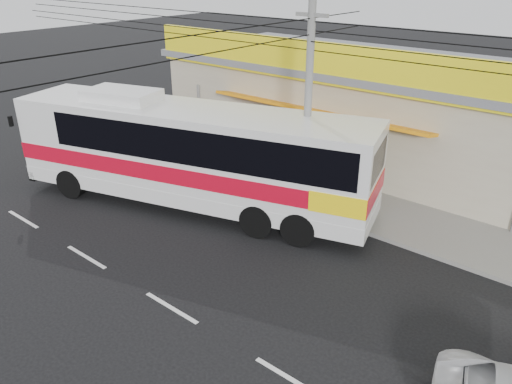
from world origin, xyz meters
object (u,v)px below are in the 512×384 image
at_px(motorbike_dark, 189,156).
at_px(motorbike_red, 254,161).
at_px(utility_pole, 311,35).
at_px(coach_bus, 196,150).

bearing_deg(motorbike_dark, motorbike_red, -53.05).
height_order(motorbike_red, motorbike_dark, motorbike_red).
height_order(motorbike_dark, utility_pole, utility_pole).
bearing_deg(motorbike_red, motorbike_dark, 117.81).
xyz_separation_m(coach_bus, motorbike_dark, (-2.94, 2.34, -1.62)).
bearing_deg(motorbike_red, coach_bus, -174.62).
relative_size(coach_bus, utility_pole, 0.41).
xyz_separation_m(coach_bus, utility_pole, (3.57, 1.84, 4.18)).
bearing_deg(motorbike_red, utility_pole, -114.98).
relative_size(motorbike_red, utility_pole, 0.06).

